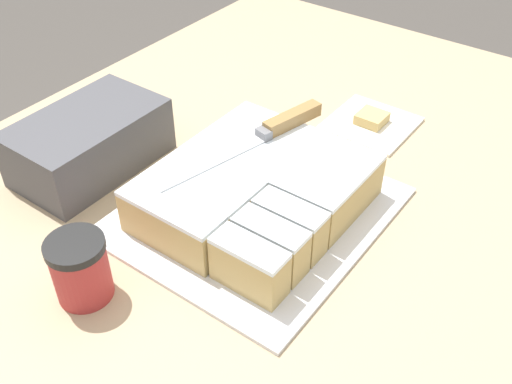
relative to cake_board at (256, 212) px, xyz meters
The scene contains 8 objects.
countertop 0.46m from the cake_board, 10.12° to the right, with size 1.40×1.10×0.92m.
cake_board is the anchor object (origin of this frame).
cake 0.04m from the cake_board, 40.50° to the left, with size 0.31×0.27×0.07m.
knife 0.14m from the cake_board, 19.63° to the left, with size 0.31×0.09×0.02m.
coffee_cup 0.28m from the cake_board, 161.81° to the left, with size 0.08×0.08×0.09m.
paper_napkin 0.33m from the cake_board, ahead, with size 0.15×0.15×0.01m.
brownie 0.33m from the cake_board, ahead, with size 0.05×0.05×0.02m.
storage_box 0.30m from the cake_board, 102.21° to the left, with size 0.25×0.15×0.10m.
Camera 1 is at (-0.61, -0.40, 1.52)m, focal length 42.00 mm.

